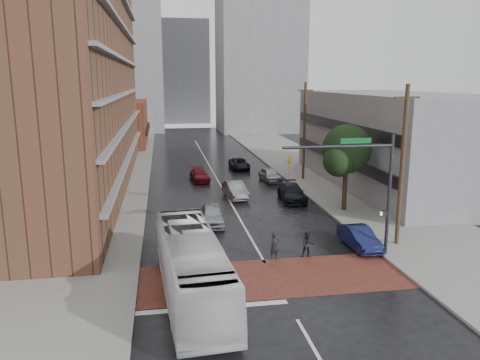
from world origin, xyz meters
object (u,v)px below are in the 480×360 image
object	(u,v)px
pedestrian_a	(275,246)
car_travel_b	(235,190)
car_parked_mid	(292,192)
car_travel_c	(200,175)
car_parked_near	(359,238)
suv_travel	(239,164)
pedestrian_b	(308,245)
car_parked_far	(270,175)
transit_bus	(192,266)
car_travel_a	(212,215)

from	to	relation	value
pedestrian_a	car_travel_b	bearing A→B (deg)	71.64
car_parked_mid	car_travel_c	bearing A→B (deg)	131.15
pedestrian_a	car_parked_mid	distance (m)	13.82
car_parked_near	suv_travel	bearing A→B (deg)	94.47
car_parked_mid	car_travel_b	bearing A→B (deg)	163.87
pedestrian_b	car_parked_far	bearing A→B (deg)	95.61
pedestrian_a	car_travel_c	world-z (taller)	pedestrian_a
transit_bus	suv_travel	world-z (taller)	transit_bus
car_parked_near	pedestrian_b	bearing A→B (deg)	-166.63
car_travel_b	car_parked_mid	distance (m)	4.96
car_travel_a	car_parked_far	size ratio (longest dim) A/B	1.05
car_parked_near	car_parked_mid	distance (m)	12.04
pedestrian_a	transit_bus	bearing A→B (deg)	-159.80
car_parked_mid	suv_travel	bearing A→B (deg)	101.41
pedestrian_b	car_parked_mid	xyz separation A→B (m)	(2.69, 13.00, -0.07)
suv_travel	car_parked_far	size ratio (longest dim) A/B	1.13
transit_bus	car_travel_c	distance (m)	26.47
pedestrian_b	car_travel_b	size ratio (longest dim) A/B	0.36
pedestrian_a	car_travel_a	size ratio (longest dim) A/B	0.39
car_travel_a	suv_travel	bearing A→B (deg)	79.21
pedestrian_a	car_parked_mid	bearing A→B (deg)	51.84
car_travel_c	car_parked_far	size ratio (longest dim) A/B	1.03
pedestrian_b	car_travel_a	distance (m)	8.73
car_travel_c	suv_travel	size ratio (longest dim) A/B	0.91
car_travel_c	pedestrian_a	bearing A→B (deg)	-89.09
car_travel_a	car_parked_mid	xyz separation A→B (m)	(7.54, 5.74, -0.02)
car_travel_b	car_travel_c	xyz separation A→B (m)	(-2.55, 7.67, -0.11)
car_travel_a	car_travel_c	distance (m)	15.08
suv_travel	car_travel_c	bearing A→B (deg)	-131.12
car_travel_a	car_parked_far	world-z (taller)	car_travel_a
car_travel_a	car_parked_mid	size ratio (longest dim) A/B	0.87
pedestrian_b	car_travel_c	size ratio (longest dim) A/B	0.38
car_travel_a	car_travel_b	bearing A→B (deg)	72.66
car_travel_b	car_parked_far	xyz separation A→B (m)	(4.59, 6.29, -0.03)
suv_travel	pedestrian_b	bearing A→B (deg)	-90.73
suv_travel	car_parked_mid	distance (m)	15.24
pedestrian_b	car_travel_b	bearing A→B (deg)	110.41
car_travel_c	car_parked_mid	world-z (taller)	car_parked_mid
car_travel_b	suv_travel	bearing A→B (deg)	72.84
car_travel_a	car_parked_near	world-z (taller)	car_travel_a
pedestrian_b	car_parked_far	size ratio (longest dim) A/B	0.39
pedestrian_a	suv_travel	world-z (taller)	pedestrian_a
pedestrian_b	car_parked_mid	size ratio (longest dim) A/B	0.32
suv_travel	car_parked_near	xyz separation A→B (m)	(3.07, -27.09, 0.03)
car_travel_c	car_parked_near	distance (m)	22.85
car_parked_near	car_parked_far	bearing A→B (deg)	90.97
car_travel_c	car_parked_far	distance (m)	7.27
pedestrian_b	car_parked_near	distance (m)	3.78
transit_bus	car_parked_mid	distance (m)	19.59
transit_bus	car_travel_a	bearing A→B (deg)	75.10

